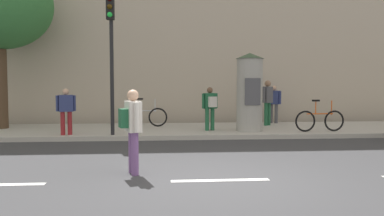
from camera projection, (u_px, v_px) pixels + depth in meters
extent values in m
plane|color=#38383A|center=(220.00, 180.00, 6.77)|extent=(80.00, 80.00, 0.00)
cube|color=#B2ADA3|center=(191.00, 130.00, 13.74)|extent=(36.00, 4.00, 0.15)
cube|color=silver|center=(220.00, 180.00, 6.77)|extent=(1.80, 0.16, 0.01)
cube|color=#B7A893|center=(183.00, 3.00, 18.36)|extent=(36.00, 5.00, 11.55)
cylinder|color=black|center=(112.00, 78.00, 11.77)|extent=(0.12, 0.12, 3.60)
cube|color=black|center=(110.00, 7.00, 11.46)|extent=(0.24, 0.24, 0.75)
sphere|color=#3C2906|center=(110.00, 7.00, 11.33)|extent=(0.16, 0.16, 0.16)
sphere|color=green|center=(110.00, 15.00, 11.34)|extent=(0.16, 0.16, 0.16)
cylinder|color=#9E9B93|center=(249.00, 95.00, 12.83)|extent=(0.89, 0.89, 2.49)
cone|color=#334C33|center=(250.00, 56.00, 12.75)|extent=(0.97, 0.97, 0.20)
cube|color=#4C4C51|center=(253.00, 92.00, 12.37)|extent=(0.53, 0.02, 0.90)
cylinder|color=#4C3826|center=(0.00, 89.00, 13.59)|extent=(0.48, 0.48, 2.89)
cylinder|color=#724C84|center=(135.00, 154.00, 7.14)|extent=(0.14, 0.14, 0.83)
cylinder|color=#724C84|center=(132.00, 152.00, 7.36)|extent=(0.14, 0.14, 0.83)
cube|color=silver|center=(133.00, 116.00, 7.21)|extent=(0.37, 0.51, 0.59)
cylinder|color=silver|center=(137.00, 118.00, 6.95)|extent=(0.09, 0.09, 0.56)
cylinder|color=silver|center=(130.00, 115.00, 7.46)|extent=(0.09, 0.09, 0.56)
sphere|color=tan|center=(133.00, 95.00, 7.18)|extent=(0.23, 0.23, 0.23)
cube|color=#1E5938|center=(124.00, 118.00, 7.14)|extent=(0.24, 0.32, 0.36)
cylinder|color=#1E5938|center=(212.00, 119.00, 13.09)|extent=(0.14, 0.14, 0.76)
cylinder|color=#1E5938|center=(207.00, 120.00, 12.99)|extent=(0.14, 0.14, 0.76)
cube|color=#1E5938|center=(210.00, 101.00, 13.00)|extent=(0.50, 0.39, 0.54)
cylinder|color=#1E5938|center=(216.00, 101.00, 13.12)|extent=(0.09, 0.09, 0.51)
cylinder|color=#1E5938|center=(203.00, 101.00, 12.87)|extent=(0.09, 0.09, 0.51)
sphere|color=brown|center=(210.00, 90.00, 12.97)|extent=(0.21, 0.21, 0.21)
cube|color=silver|center=(212.00, 102.00, 12.84)|extent=(0.32, 0.26, 0.36)
cylinder|color=maroon|center=(70.00, 123.00, 11.89)|extent=(0.14, 0.14, 0.74)
cylinder|color=maroon|center=(63.00, 123.00, 11.81)|extent=(0.14, 0.14, 0.74)
cube|color=navy|center=(66.00, 103.00, 11.81)|extent=(0.48, 0.36, 0.53)
cylinder|color=navy|center=(74.00, 103.00, 11.91)|extent=(0.09, 0.09, 0.50)
cylinder|color=navy|center=(57.00, 103.00, 11.71)|extent=(0.09, 0.09, 0.50)
sphere|color=tan|center=(66.00, 92.00, 11.79)|extent=(0.20, 0.20, 0.20)
cube|color=maroon|center=(66.00, 104.00, 11.98)|extent=(0.31, 0.24, 0.36)
cylinder|color=#4C4C51|center=(276.00, 114.00, 15.50)|extent=(0.14, 0.14, 0.79)
cylinder|color=#4C4C51|center=(271.00, 113.00, 15.66)|extent=(0.14, 0.14, 0.79)
cube|color=navy|center=(274.00, 97.00, 15.54)|extent=(0.51, 0.52, 0.56)
cylinder|color=navy|center=(280.00, 98.00, 15.35)|extent=(0.09, 0.09, 0.53)
cylinder|color=navy|center=(268.00, 97.00, 15.73)|extent=(0.09, 0.09, 0.53)
sphere|color=tan|center=(274.00, 88.00, 15.51)|extent=(0.21, 0.21, 0.21)
cylinder|color=#1E5938|center=(266.00, 114.00, 14.59)|extent=(0.14, 0.14, 0.90)
cylinder|color=#1E5938|center=(269.00, 114.00, 14.72)|extent=(0.14, 0.14, 0.90)
cube|color=#4C4C51|center=(268.00, 95.00, 14.61)|extent=(0.45, 0.43, 0.63)
cylinder|color=#4C4C51|center=(264.00, 95.00, 14.45)|extent=(0.09, 0.09, 0.60)
cylinder|color=#4C4C51|center=(271.00, 95.00, 14.77)|extent=(0.09, 0.09, 0.60)
sphere|color=#8C664C|center=(268.00, 83.00, 14.58)|extent=(0.24, 0.24, 0.24)
torus|color=black|center=(130.00, 117.00, 14.19)|extent=(0.72, 0.09, 0.72)
torus|color=black|center=(158.00, 117.00, 14.23)|extent=(0.72, 0.09, 0.72)
cylinder|color=silver|center=(144.00, 111.00, 14.19)|extent=(0.95, 0.08, 0.04)
cylinder|color=silver|center=(140.00, 105.00, 14.18)|extent=(0.04, 0.04, 0.45)
cylinder|color=silver|center=(155.00, 105.00, 14.20)|extent=(0.04, 0.04, 0.50)
cube|color=black|center=(140.00, 99.00, 14.16)|extent=(0.24, 0.11, 0.06)
torus|color=black|center=(305.00, 121.00, 12.64)|extent=(0.72, 0.11, 0.72)
torus|color=black|center=(334.00, 121.00, 12.79)|extent=(0.72, 0.11, 0.72)
cylinder|color=#D85919|center=(320.00, 114.00, 12.70)|extent=(0.95, 0.10, 0.04)
cylinder|color=#D85919|center=(316.00, 108.00, 12.67)|extent=(0.04, 0.04, 0.45)
cylinder|color=#D85919|center=(332.00, 108.00, 12.75)|extent=(0.04, 0.04, 0.50)
cube|color=black|center=(316.00, 101.00, 12.65)|extent=(0.25, 0.12, 0.06)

